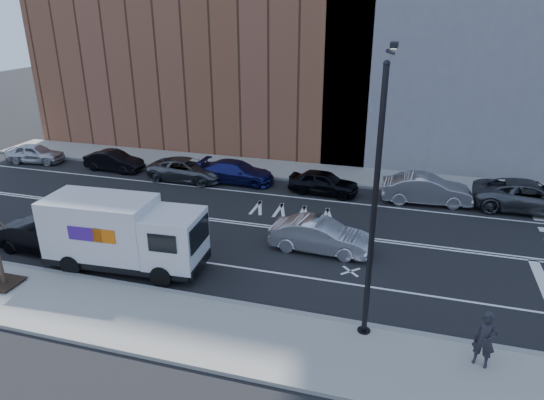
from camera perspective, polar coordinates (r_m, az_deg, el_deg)
The scene contains 18 objects.
ground at distance 24.98m, azimuth -3.51°, elevation -2.76°, with size 120.00×120.00×0.00m, color black.
sidewalk_near at distance 18.02m, azimuth -13.19°, elevation -13.77°, with size 44.00×3.60×0.15m, color gray.
sidewalk_far at distance 32.79m, azimuth 1.64°, elevation 3.54°, with size 44.00×3.60×0.15m, color gray.
curb_near at distance 19.31m, azimuth -10.60°, elevation -10.85°, with size 44.00×0.25×0.17m, color gray.
curb_far at distance 31.14m, azimuth 0.80°, elevation 2.55°, with size 44.00×0.25×0.17m, color gray.
road_markings at distance 24.98m, azimuth -3.51°, elevation -2.75°, with size 40.00×8.60×0.01m, color white, non-canonical shape.
streetlight at distance 15.38m, azimuth 12.22°, elevation 1.10°, with size 0.44×4.02×9.34m.
fedex_van at distance 21.14m, azimuth -17.10°, elevation -3.73°, with size 6.85×2.69×3.07m.
far_parked_a at distance 38.33m, azimuth -26.10°, elevation 4.96°, with size 1.60×3.99×1.36m, color silver.
far_parked_b at distance 34.47m, azimuth -18.09°, elevation 4.40°, with size 1.41×4.04×1.33m, color black.
far_parked_c at distance 31.40m, azimuth -9.93°, elevation 3.56°, with size 2.31×5.01×1.39m, color #515459.
far_parked_d at distance 30.56m, azimuth -4.15°, elevation 3.31°, with size 1.93×4.74×1.38m, color navy.
far_parked_e at distance 28.79m, azimuth 6.09°, elevation 2.08°, with size 1.66×4.12×1.40m, color black.
far_parked_f at distance 28.57m, azimuth 17.70°, elevation 1.20°, with size 1.71×4.91×1.62m, color #A1A0A4.
far_parked_g at distance 29.70m, azimuth 28.08°, elevation 0.38°, with size 2.69×5.84×1.62m, color #4A4C52.
driving_sedan at distance 22.06m, azimuth 5.67°, elevation -4.20°, with size 1.57×4.52×1.49m, color silver.
near_parked_rear_a at distance 24.16m, azimuth -25.41°, elevation -4.03°, with size 1.51×4.33×1.43m, color black.
pedestrian at distance 16.47m, azimuth 23.75°, elevation -14.77°, with size 0.68×0.45×1.86m, color #242329.
Camera 1 is at (7.81, -21.32, 10.42)m, focal length 32.00 mm.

